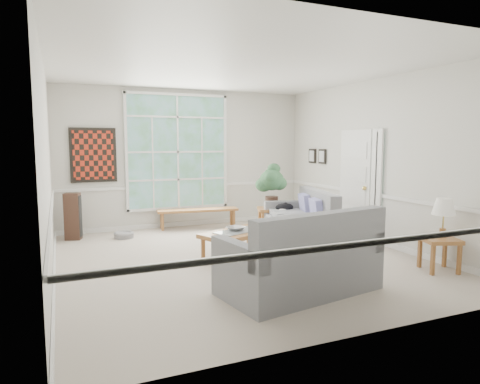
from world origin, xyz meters
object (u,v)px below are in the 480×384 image
at_px(loveseat_front, 299,250).
at_px(side_table, 439,254).
at_px(end_table, 271,220).
at_px(loveseat_right, 299,217).
at_px(coffee_table, 238,245).

relative_size(loveseat_front, side_table, 3.98).
relative_size(end_table, side_table, 1.07).
xyz_separation_m(loveseat_right, side_table, (1.00, -2.27, -0.25)).
distance_m(end_table, side_table, 3.45).
xyz_separation_m(coffee_table, end_table, (1.39, 1.56, 0.04)).
distance_m(loveseat_front, coffee_table, 1.71).
relative_size(loveseat_front, coffee_table, 1.62).
bearing_deg(side_table, loveseat_front, 178.65).
bearing_deg(loveseat_right, coffee_table, -144.70).
distance_m(loveseat_front, side_table, 2.32).
bearing_deg(side_table, end_table, 107.42).
distance_m(coffee_table, end_table, 2.09).
relative_size(loveseat_right, coffee_table, 1.51).
bearing_deg(loveseat_right, loveseat_front, -105.71).
height_order(coffee_table, end_table, end_table).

